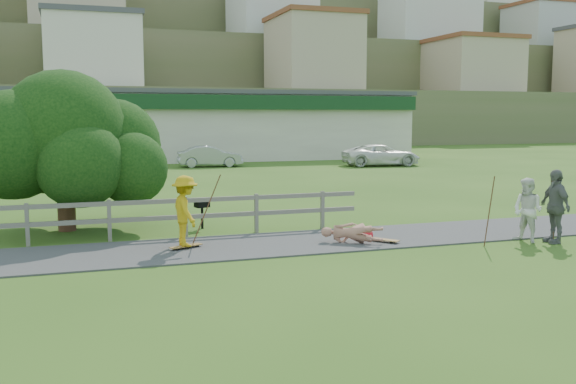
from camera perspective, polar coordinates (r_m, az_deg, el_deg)
name	(u,v)px	position (r m, az deg, el deg)	size (l,w,h in m)	color
ground	(295,257)	(15.08, 0.62, -5.78)	(260.00, 260.00, 0.00)	#305418
path	(276,244)	(16.47, -1.11, -4.63)	(34.00, 3.00, 0.04)	#3E3E41
fence	(84,215)	(17.39, -17.64, -1.99)	(15.05, 0.10, 1.10)	#625E56
strip_mall	(194,125)	(49.64, -8.38, 5.94)	(32.50, 10.75, 5.10)	beige
hillside	(101,43)	(105.90, -16.28, 12.60)	(220.00, 67.00, 47.50)	#556038
skater_rider	(185,215)	(15.89, -9.12, -2.03)	(1.12, 0.65, 1.74)	#BE9511
skater_fallen	(352,233)	(16.52, 5.70, -3.68)	(1.58, 0.38, 0.57)	#B07461
spectator_a	(528,210)	(17.77, 20.54, -1.54)	(0.82, 0.64, 1.68)	silver
spectator_b	(555,206)	(17.94, 22.64, -1.17)	(1.12, 0.47, 1.92)	slate
car_silver	(210,156)	(41.47, -6.97, 3.17)	(1.43, 4.10, 1.35)	#97989E
car_white	(381,155)	(42.46, 8.29, 3.27)	(2.33, 5.06, 1.41)	white
tree	(65,168)	(19.29, -19.22, 2.01)	(5.72, 5.72, 3.60)	black
bbq	(202,215)	(18.87, -7.64, -2.00)	(0.38, 0.29, 0.83)	black
longboard_rider	(186,248)	(16.04, -9.06, -4.93)	(0.87, 0.21, 0.10)	brown
longboard_fallen	(382,241)	(16.82, 8.32, -4.35)	(0.94, 0.23, 0.10)	brown
helmet	(367,235)	(17.11, 7.05, -3.78)	(0.32, 0.32, 0.32)	red
pole_rider	(206,207)	(16.37, -7.28, -1.36)	(0.03, 0.03, 1.95)	#563322
pole_spec_left	(489,211)	(16.92, 17.47, -1.63)	(0.03, 0.03, 1.79)	#563322
pole_spec_right	(553,211)	(18.02, 22.47, -1.53)	(0.03, 0.03, 1.67)	#563322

